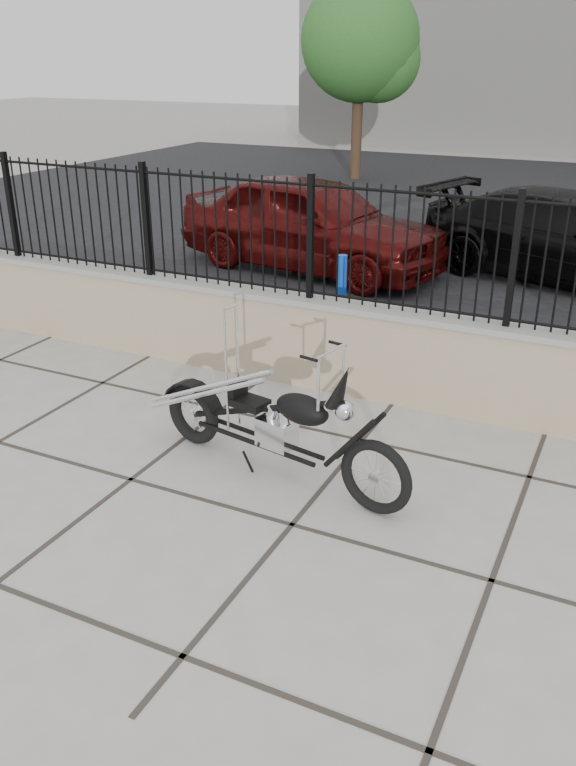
# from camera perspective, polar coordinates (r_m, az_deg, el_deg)

# --- Properties ---
(ground_plane) EXTENTS (90.00, 90.00, 0.00)m
(ground_plane) POSITION_cam_1_polar(r_m,az_deg,el_deg) (5.75, 0.31, -10.80)
(ground_plane) COLOR #99968E
(ground_plane) RESTS_ON ground
(parking_lot) EXTENTS (30.00, 30.00, 0.00)m
(parking_lot) POSITION_cam_1_polar(r_m,az_deg,el_deg) (17.21, 19.03, 11.65)
(parking_lot) COLOR black
(parking_lot) RESTS_ON ground
(retaining_wall) EXTENTS (14.00, 0.36, 0.96)m
(retaining_wall) POSITION_cam_1_polar(r_m,az_deg,el_deg) (7.60, 8.51, 2.05)
(retaining_wall) COLOR gray
(retaining_wall) RESTS_ON ground_plane
(iron_fence) EXTENTS (14.00, 0.08, 1.20)m
(iron_fence) POSITION_cam_1_polar(r_m,az_deg,el_deg) (7.27, 9.02, 9.97)
(iron_fence) COLOR black
(iron_fence) RESTS_ON retaining_wall
(chopper_motorcycle) EXTENTS (2.42, 0.86, 1.43)m
(chopper_motorcycle) POSITION_cam_1_polar(r_m,az_deg,el_deg) (6.07, -1.24, -1.03)
(chopper_motorcycle) COLOR black
(chopper_motorcycle) RESTS_ON ground_plane
(car_red) EXTENTS (4.73, 2.53, 1.53)m
(car_red) POSITION_cam_1_polar(r_m,az_deg,el_deg) (12.34, 1.81, 12.15)
(car_red) COLOR #420A09
(car_red) RESTS_ON parking_lot
(car_black) EXTENTS (4.99, 3.13, 1.35)m
(car_black) POSITION_cam_1_polar(r_m,az_deg,el_deg) (12.43, 20.70, 10.31)
(car_black) COLOR black
(car_black) RESTS_ON parking_lot
(bollard_a) EXTENTS (0.14, 0.14, 0.99)m
(bollard_a) POSITION_cam_1_polar(r_m,az_deg,el_deg) (9.52, 4.12, 6.85)
(bollard_a) COLOR #0B3BAC
(bollard_a) RESTS_ON ground_plane
(tree_left) EXTENTS (3.16, 3.16, 5.34)m
(tree_left) POSITION_cam_1_polar(r_m,az_deg,el_deg) (21.94, 5.53, 25.00)
(tree_left) COLOR #382619
(tree_left) RESTS_ON ground_plane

